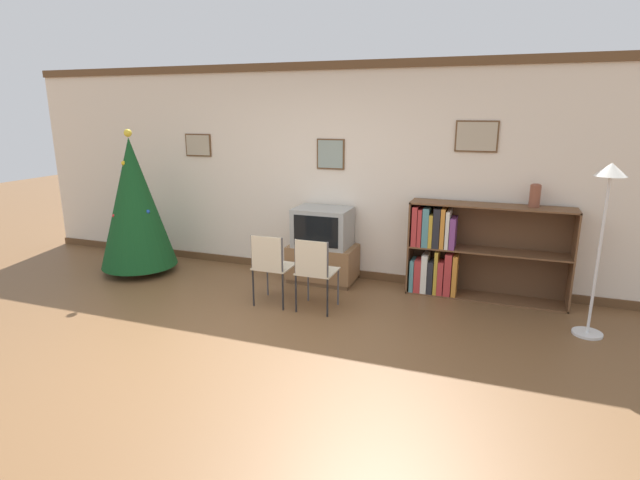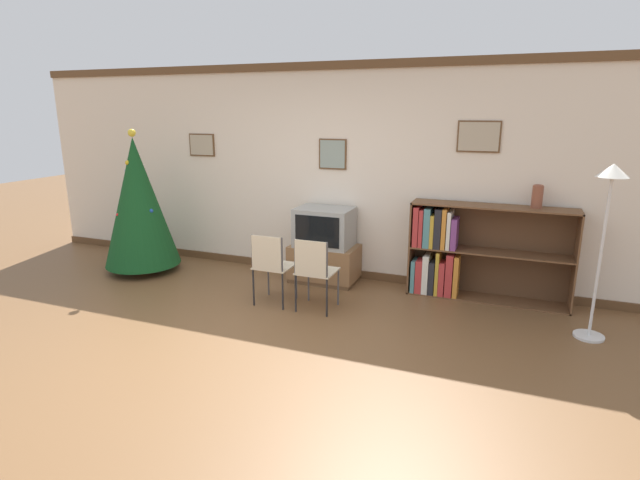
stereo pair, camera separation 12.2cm
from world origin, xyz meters
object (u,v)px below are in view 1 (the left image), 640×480
(folding_chair_left, at_px, (271,265))
(bookshelf, at_px, (456,251))
(television, at_px, (323,227))
(vase, at_px, (535,195))
(christmas_tree, at_px, (135,203))
(standing_lamp, at_px, (606,206))
(tv_console, at_px, (323,263))
(folding_chair_right, at_px, (315,270))

(folding_chair_left, relative_size, bookshelf, 0.46)
(television, bearing_deg, vase, 3.18)
(christmas_tree, relative_size, standing_lamp, 1.13)
(tv_console, bearing_deg, christmas_tree, -168.31)
(television, relative_size, bookshelf, 0.39)
(christmas_tree, bearing_deg, tv_console, 11.69)
(christmas_tree, relative_size, television, 2.74)
(folding_chair_left, xyz_separation_m, folding_chair_right, (0.51, 0.00, 0.00))
(bookshelf, bearing_deg, television, -177.02)
(folding_chair_right, bearing_deg, christmas_tree, 170.23)
(folding_chair_right, distance_m, vase, 2.53)
(tv_console, distance_m, standing_lamp, 3.21)
(christmas_tree, height_order, vase, christmas_tree)
(tv_console, distance_m, vase, 2.61)
(bookshelf, distance_m, standing_lamp, 1.68)
(television, xyz_separation_m, folding_chair_right, (0.26, -0.97, -0.24))
(folding_chair_left, distance_m, bookshelf, 2.16)
(tv_console, relative_size, vase, 3.34)
(folding_chair_left, bearing_deg, vase, 22.48)
(folding_chair_right, xyz_separation_m, vase, (2.15, 1.10, 0.76))
(bookshelf, bearing_deg, christmas_tree, -171.79)
(christmas_tree, relative_size, tv_console, 2.25)
(christmas_tree, distance_m, tv_console, 2.59)
(bookshelf, bearing_deg, vase, 3.61)
(tv_console, bearing_deg, folding_chair_right, -75.15)
(christmas_tree, xyz_separation_m, television, (2.45, 0.50, -0.23))
(folding_chair_left, relative_size, standing_lamp, 0.49)
(bookshelf, xyz_separation_m, vase, (0.78, 0.05, 0.69))
(christmas_tree, xyz_separation_m, standing_lamp, (5.42, -0.09, 0.34))
(bookshelf, bearing_deg, folding_chair_left, -150.82)
(folding_chair_right, bearing_deg, television, 104.88)
(bookshelf, bearing_deg, folding_chair_right, -142.48)
(folding_chair_left, bearing_deg, folding_chair_right, 0.00)
(television, bearing_deg, bookshelf, 2.98)
(vase, bearing_deg, christmas_tree, -172.52)
(tv_console, bearing_deg, vase, 3.12)
(tv_console, bearing_deg, folding_chair_left, -104.85)
(television, bearing_deg, folding_chair_right, -75.12)
(folding_chair_right, bearing_deg, tv_console, 104.85)
(christmas_tree, height_order, standing_lamp, christmas_tree)
(folding_chair_left, bearing_deg, standing_lamp, 6.64)
(folding_chair_right, bearing_deg, vase, 27.15)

